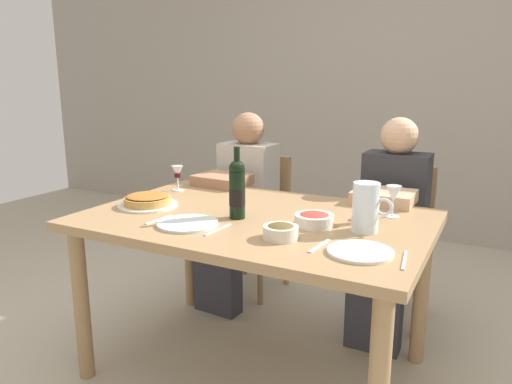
{
  "coord_description": "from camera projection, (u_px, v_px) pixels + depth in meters",
  "views": [
    {
      "loc": [
        0.95,
        -1.81,
        1.34
      ],
      "look_at": [
        0.02,
        -0.04,
        0.88
      ],
      "focal_mm": 33.52,
      "sensor_mm": 36.0,
      "label": 1
    }
  ],
  "objects": [
    {
      "name": "wine_glass_right_diner",
      "position": [
        177.0,
        173.0,
        2.59
      ],
      "size": [
        0.06,
        0.06,
        0.14
      ],
      "color": "silver",
      "rests_on": "dining_table"
    },
    {
      "name": "ground_plane",
      "position": [
        256.0,
        368.0,
        2.3
      ],
      "size": [
        8.0,
        8.0,
        0.0
      ],
      "primitive_type": "plane",
      "color": "#B2A893"
    },
    {
      "name": "dinner_plate_right_setting",
      "position": [
        188.0,
        224.0,
        1.99
      ],
      "size": [
        0.25,
        0.25,
        0.01
      ],
      "primitive_type": "cylinder",
      "color": "silver",
      "rests_on": "dining_table"
    },
    {
      "name": "knife_left_setting",
      "position": [
        404.0,
        260.0,
        1.59
      ],
      "size": [
        0.03,
        0.18,
        0.0
      ],
      "primitive_type": "cube",
      "rotation": [
        0.0,
        0.0,
        1.7
      ],
      "color": "silver",
      "rests_on": "dining_table"
    },
    {
      "name": "diner_right",
      "position": [
        389.0,
        222.0,
        2.53
      ],
      "size": [
        0.34,
        0.5,
        1.16
      ],
      "rotation": [
        0.0,
        0.0,
        3.14
      ],
      "color": "#2D2D33",
      "rests_on": "ground"
    },
    {
      "name": "wine_glass_left_diner",
      "position": [
        393.0,
        195.0,
        2.08
      ],
      "size": [
        0.07,
        0.07,
        0.14
      ],
      "color": "silver",
      "rests_on": "dining_table"
    },
    {
      "name": "wine_bottle",
      "position": [
        237.0,
        189.0,
        2.06
      ],
      "size": [
        0.07,
        0.07,
        0.31
      ],
      "color": "black",
      "rests_on": "dining_table"
    },
    {
      "name": "fork_left_setting",
      "position": [
        319.0,
        246.0,
        1.73
      ],
      "size": [
        0.03,
        0.16,
        0.0
      ],
      "primitive_type": "cube",
      "rotation": [
        0.0,
        0.0,
        1.48
      ],
      "color": "silver",
      "rests_on": "dining_table"
    },
    {
      "name": "chair_right",
      "position": [
        397.0,
        232.0,
        2.76
      ],
      "size": [
        0.4,
        0.4,
        0.87
      ],
      "rotation": [
        0.0,
        0.0,
        3.14
      ],
      "color": "#9E7A51",
      "rests_on": "ground"
    },
    {
      "name": "salad_bowl",
      "position": [
        314.0,
        219.0,
        1.97
      ],
      "size": [
        0.16,
        0.16,
        0.06
      ],
      "color": "silver",
      "rests_on": "dining_table"
    },
    {
      "name": "baked_tart",
      "position": [
        148.0,
        201.0,
        2.28
      ],
      "size": [
        0.28,
        0.28,
        0.06
      ],
      "color": "silver",
      "rests_on": "dining_table"
    },
    {
      "name": "knife_right_setting",
      "position": [
        218.0,
        229.0,
        1.92
      ],
      "size": [
        0.02,
        0.18,
        0.0
      ],
      "primitive_type": "cube",
      "rotation": [
        0.0,
        0.0,
        1.52
      ],
      "color": "silver",
      "rests_on": "dining_table"
    },
    {
      "name": "chair_left",
      "position": [
        258.0,
        213.0,
        3.14
      ],
      "size": [
        0.43,
        0.43,
        0.87
      ],
      "rotation": [
        0.0,
        0.0,
        3.07
      ],
      "color": "#9E7A51",
      "rests_on": "ground"
    },
    {
      "name": "spoon_right_setting",
      "position": [
        159.0,
        220.0,
        2.06
      ],
      "size": [
        0.03,
        0.16,
        0.0
      ],
      "primitive_type": "cube",
      "rotation": [
        0.0,
        0.0,
        1.48
      ],
      "color": "silver",
      "rests_on": "dining_table"
    },
    {
      "name": "olive_bowl",
      "position": [
        281.0,
        231.0,
        1.81
      ],
      "size": [
        0.13,
        0.13,
        0.06
      ],
      "color": "silver",
      "rests_on": "dining_table"
    },
    {
      "name": "water_pitcher",
      "position": [
        366.0,
        210.0,
        1.88
      ],
      "size": [
        0.16,
        0.11,
        0.2
      ],
      "color": "silver",
      "rests_on": "dining_table"
    },
    {
      "name": "wine_glass_centre",
      "position": [
        370.0,
        200.0,
        2.01
      ],
      "size": [
        0.07,
        0.07,
        0.14
      ],
      "color": "silver",
      "rests_on": "dining_table"
    },
    {
      "name": "back_wall",
      "position": [
        389.0,
        74.0,
        4.09
      ],
      "size": [
        8.0,
        0.1,
        2.8
      ],
      "primitive_type": "cube",
      "color": "#A3998E",
      "rests_on": "ground"
    },
    {
      "name": "diner_left",
      "position": [
        238.0,
        203.0,
        2.92
      ],
      "size": [
        0.35,
        0.52,
        1.16
      ],
      "rotation": [
        0.0,
        0.0,
        3.07
      ],
      "color": "#B7B2A8",
      "rests_on": "ground"
    },
    {
      "name": "dinner_plate_left_setting",
      "position": [
        360.0,
        252.0,
        1.66
      ],
      "size": [
        0.23,
        0.23,
        0.01
      ],
      "primitive_type": "cylinder",
      "color": "white",
      "rests_on": "dining_table"
    },
    {
      "name": "dining_table",
      "position": [
        256.0,
        235.0,
        2.15
      ],
      "size": [
        1.5,
        1.0,
        0.76
      ],
      "color": "#9E7A51",
      "rests_on": "ground"
    }
  ]
}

